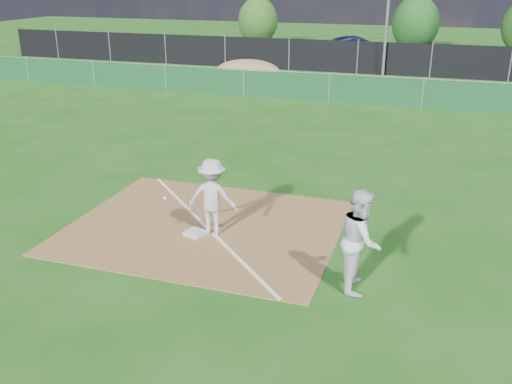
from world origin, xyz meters
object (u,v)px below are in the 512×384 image
at_px(first_base, 195,233).
at_px(car_mid, 358,49).
at_px(car_left, 267,47).
at_px(runner, 361,240).
at_px(light_pole, 389,0).
at_px(tree_left, 258,21).
at_px(tree_mid, 416,24).
at_px(play_at_first, 212,197).
at_px(car_right, 455,55).

relative_size(first_base, car_mid, 0.09).
relative_size(first_base, car_left, 0.09).
xyz_separation_m(runner, car_left, (-10.31, 27.58, -0.22)).
bearing_deg(first_base, runner, -16.11).
xyz_separation_m(light_pole, car_mid, (-2.21, 5.24, -3.24)).
bearing_deg(first_base, car_mid, 91.39).
bearing_deg(car_left, tree_left, 29.22).
distance_m(first_base, tree_left, 34.46).
bearing_deg(car_mid, tree_mid, -52.44).
bearing_deg(tree_mid, light_pole, -95.05).
distance_m(tree_left, tree_mid, 11.82).
bearing_deg(car_left, car_mid, -74.58).
distance_m(play_at_first, car_left, 27.18).
xyz_separation_m(runner, car_mid, (-4.41, 28.51, -0.20)).
bearing_deg(car_mid, car_left, 77.20).
distance_m(light_pole, tree_left, 15.57).
distance_m(runner, car_mid, 28.85).
bearing_deg(runner, tree_left, 12.43).
distance_m(first_base, runner, 4.00).
distance_m(car_right, tree_left, 15.59).
bearing_deg(car_mid, play_at_first, 160.40).
bearing_deg(car_left, play_at_first, -158.77).
bearing_deg(play_at_first, tree_mid, 86.25).
relative_size(play_at_first, tree_mid, 0.48).
bearing_deg(tree_left, play_at_first, -73.59).
xyz_separation_m(light_pole, tree_mid, (0.93, 10.53, -2.00)).
bearing_deg(light_pole, runner, -84.61).
relative_size(car_left, tree_mid, 1.11).
bearing_deg(car_left, first_base, -159.59).
height_order(light_pole, first_base, light_pole).
bearing_deg(car_left, runner, -153.01).
bearing_deg(play_at_first, car_left, 104.74).
relative_size(first_base, tree_left, 0.11).
relative_size(car_right, tree_left, 1.12).
bearing_deg(runner, light_pole, -3.10).
bearing_deg(play_at_first, car_mid, 92.13).
xyz_separation_m(car_mid, tree_left, (-8.67, 5.69, 1.10)).
xyz_separation_m(light_pole, car_left, (-8.11, 4.32, -3.25)).
height_order(play_at_first, runner, runner).
relative_size(light_pole, tree_mid, 2.06).
distance_m(car_left, car_mid, 5.98).
distance_m(car_mid, tree_left, 10.43).
relative_size(first_base, play_at_first, 0.21).
bearing_deg(runner, car_right, -11.57).
bearing_deg(light_pole, car_right, 56.67).
bearing_deg(light_pole, tree_left, 134.87).
bearing_deg(play_at_first, runner, -20.94).
distance_m(light_pole, car_mid, 6.55).
relative_size(runner, car_mid, 0.42).
bearing_deg(runner, tree_mid, -6.35).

